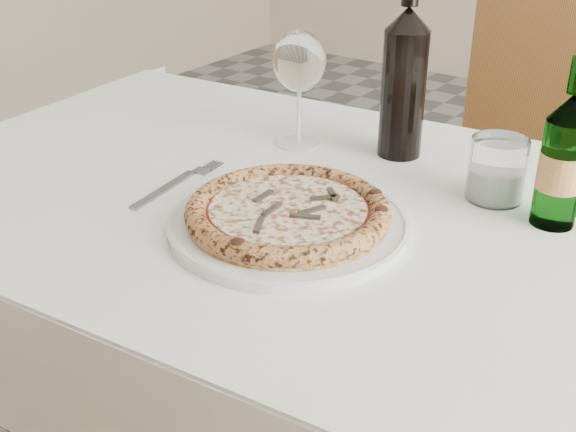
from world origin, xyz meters
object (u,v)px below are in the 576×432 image
(plate, at_px, (288,223))
(pizza, at_px, (288,212))
(dining_table, at_px, (327,259))
(wine_glass, at_px, (299,64))
(beer_bottle, at_px, (563,161))
(wine_bottle, at_px, (404,81))
(tumbler, at_px, (496,173))
(chair_far, at_px, (535,177))

(plate, height_order, pizza, pizza)
(dining_table, bearing_deg, wine_glass, 135.35)
(pizza, relative_size, beer_bottle, 1.20)
(dining_table, relative_size, wine_bottle, 4.89)
(plate, relative_size, wine_glass, 1.64)
(dining_table, height_order, tumbler, tumbler)
(chair_far, xyz_separation_m, wine_bottle, (-0.08, -0.55, 0.35))
(wine_glass, distance_m, wine_bottle, 0.17)
(dining_table, relative_size, pizza, 5.24)
(wine_glass, relative_size, tumbler, 2.14)
(beer_bottle, bearing_deg, chair_far, 107.39)
(tumbler, bearing_deg, plate, -126.75)
(dining_table, distance_m, wine_bottle, 0.31)
(dining_table, bearing_deg, wine_bottle, 91.11)
(dining_table, xyz_separation_m, plate, (0.00, -0.10, 0.10))
(pizza, relative_size, wine_glass, 1.39)
(wine_glass, relative_size, wine_bottle, 0.67)
(pizza, xyz_separation_m, wine_bottle, (-0.00, 0.32, 0.10))
(wine_bottle, bearing_deg, tumbler, -20.53)
(wine_glass, xyz_separation_m, tumbler, (0.35, -0.01, -0.10))
(dining_table, distance_m, plate, 0.14)
(tumbler, bearing_deg, beer_bottle, -17.06)
(chair_far, height_order, beer_bottle, beer_bottle)
(chair_far, relative_size, beer_bottle, 4.06)
(tumbler, distance_m, beer_bottle, 0.11)
(tumbler, bearing_deg, dining_table, -141.07)
(chair_far, distance_m, tumbler, 0.69)
(wine_glass, bearing_deg, pizza, -57.90)
(plate, bearing_deg, wine_bottle, 90.77)
(pizza, bearing_deg, plate, 16.22)
(chair_far, distance_m, pizza, 0.92)
(plate, bearing_deg, beer_bottle, 38.38)
(pizza, bearing_deg, wine_glass, 122.10)
(tumbler, height_order, wine_bottle, wine_bottle)
(beer_bottle, bearing_deg, wine_glass, 174.93)
(dining_table, xyz_separation_m, wine_glass, (-0.16, 0.16, 0.23))
(chair_far, bearing_deg, pizza, -95.00)
(pizza, relative_size, tumbler, 2.98)
(wine_glass, relative_size, beer_bottle, 0.86)
(plate, distance_m, tumbler, 0.32)
(pizza, xyz_separation_m, beer_bottle, (0.28, 0.22, 0.07))
(wine_glass, height_order, beer_bottle, beer_bottle)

